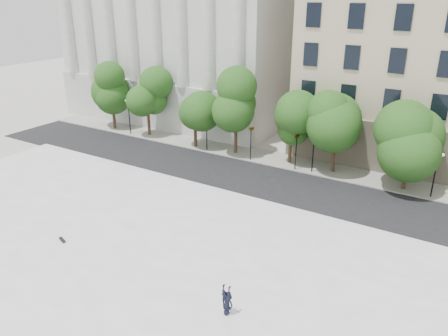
{
  "coord_description": "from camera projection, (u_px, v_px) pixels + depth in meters",
  "views": [
    {
      "loc": [
        19.39,
        -15.19,
        16.27
      ],
      "look_at": [
        3.94,
        10.0,
        4.35
      ],
      "focal_mm": 35.0,
      "sensor_mm": 36.0,
      "label": 1
    }
  ],
  "objects": [
    {
      "name": "ground",
      "position": [
        88.0,
        270.0,
        27.5
      ],
      "size": [
        160.0,
        160.0,
        0.0
      ],
      "primitive_type": "plane",
      "color": "beige",
      "rests_on": "ground"
    },
    {
      "name": "plaza",
      "position": [
        121.0,
        245.0,
        29.79
      ],
      "size": [
        44.0,
        22.0,
        0.45
      ],
      "primitive_type": "cube",
      "color": "white",
      "rests_on": "ground"
    },
    {
      "name": "street",
      "position": [
        233.0,
        175.0,
        41.73
      ],
      "size": [
        60.0,
        8.0,
        0.02
      ],
      "primitive_type": "cube",
      "color": "black",
      "rests_on": "ground"
    },
    {
      "name": "far_sidewalk",
      "position": [
        261.0,
        156.0,
        46.45
      ],
      "size": [
        60.0,
        4.0,
        0.12
      ],
      "primitive_type": "cube",
      "color": "#A19E94",
      "rests_on": "ground"
    },
    {
      "name": "building_west",
      "position": [
        203.0,
        18.0,
        61.41
      ],
      "size": [
        31.5,
        27.65,
        25.6
      ],
      "color": "silver",
      "rests_on": "ground"
    },
    {
      "name": "traffic_light_west",
      "position": [
        251.0,
        126.0,
        43.92
      ],
      "size": [
        0.91,
        1.87,
        4.24
      ],
      "color": "black",
      "rests_on": "ground"
    },
    {
      "name": "traffic_light_east",
      "position": [
        297.0,
        135.0,
        41.54
      ],
      "size": [
        0.65,
        1.69,
        4.17
      ],
      "color": "black",
      "rests_on": "ground"
    },
    {
      "name": "person_lying",
      "position": [
        227.0,
        310.0,
        22.99
      ],
      "size": [
        0.71,
        1.85,
        0.5
      ],
      "primitive_type": "imported",
      "rotation": [
        -1.54,
        0.0,
        0.03
      ],
      "color": "black",
      "rests_on": "plaza"
    },
    {
      "name": "skateboard",
      "position": [
        62.0,
        240.0,
        29.92
      ],
      "size": [
        0.86,
        0.49,
        0.09
      ],
      "primitive_type": "cube",
      "rotation": [
        0.0,
        0.0,
        -0.35
      ],
      "color": "black",
      "rests_on": "plaza"
    },
    {
      "name": "street_trees",
      "position": [
        262.0,
        113.0,
        44.02
      ],
      "size": [
        45.84,
        5.23,
        7.85
      ],
      "color": "#382619",
      "rests_on": "ground"
    },
    {
      "name": "lamp_posts",
      "position": [
        253.0,
        133.0,
        44.41
      ],
      "size": [
        35.03,
        0.28,
        4.49
      ],
      "color": "black",
      "rests_on": "ground"
    }
  ]
}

